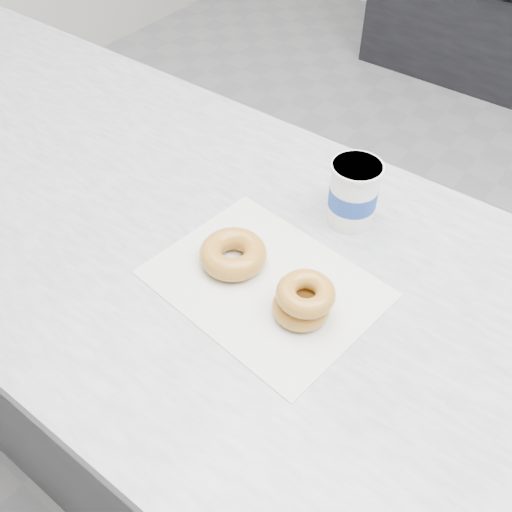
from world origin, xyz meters
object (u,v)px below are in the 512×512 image
at_px(counter, 320,453).
at_px(donut_stack, 303,300).
at_px(coffee_cup, 353,193).
at_px(donut_single, 233,254).

relative_size(counter, donut_stack, 27.41).
relative_size(donut_stack, coffee_cup, 0.96).
relative_size(donut_single, donut_stack, 0.98).
distance_m(donut_single, donut_stack, 0.15).
bearing_deg(counter, donut_single, -176.67).
bearing_deg(donut_stack, donut_single, 172.17).
height_order(counter, donut_stack, donut_stack).
relative_size(counter, donut_single, 27.99).
bearing_deg(donut_single, donut_stack, -7.83).
bearing_deg(counter, donut_stack, -149.37).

